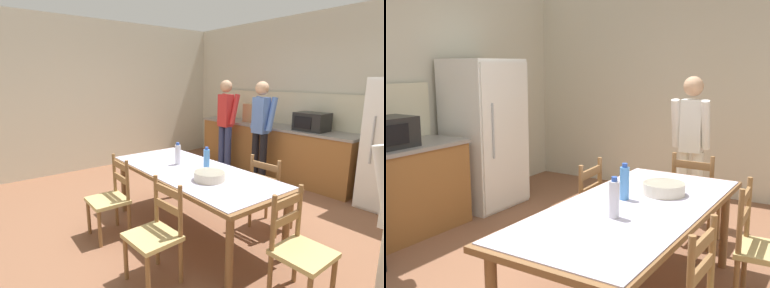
{
  "view_description": "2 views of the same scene",
  "coord_description": "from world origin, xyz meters",
  "views": [
    {
      "loc": [
        2.66,
        -2.39,
        1.77
      ],
      "look_at": [
        -0.27,
        -0.08,
        0.96
      ],
      "focal_mm": 28.0,
      "sensor_mm": 36.0,
      "label": 1
    },
    {
      "loc": [
        -2.66,
        -1.61,
        1.74
      ],
      "look_at": [
        -0.03,
        -0.0,
        1.19
      ],
      "focal_mm": 42.0,
      "sensor_mm": 36.0,
      "label": 2
    }
  ],
  "objects": [
    {
      "name": "paper_bag",
      "position": [
        -1.29,
        2.2,
        1.11
      ],
      "size": [
        0.24,
        0.16,
        0.36
      ],
      "primitive_type": "cube",
      "color": "tan",
      "rests_on": "kitchen_counter"
    },
    {
      "name": "chair_head_end",
      "position": [
        1.51,
        -0.39,
        0.44
      ],
      "size": [
        0.4,
        0.42,
        0.91
      ],
      "rotation": [
        0.0,
        0.0,
        1.58
      ],
      "color": "olive",
      "rests_on": "ground"
    },
    {
      "name": "serving_bowl",
      "position": [
        0.49,
        -0.45,
        0.81
      ],
      "size": [
        0.32,
        0.32,
        0.09
      ],
      "color": "beige",
      "rests_on": "dining_table"
    },
    {
      "name": "person_at_sink",
      "position": [
        -1.47,
        1.71,
        0.99
      ],
      "size": [
        0.44,
        0.3,
        1.75
      ],
      "rotation": [
        0.0,
        0.0,
        1.57
      ],
      "color": "navy",
      "rests_on": "ground"
    },
    {
      "name": "ground_plane",
      "position": [
        0.0,
        0.0,
        0.0
      ],
      "size": [
        8.32,
        8.32,
        0.0
      ],
      "primitive_type": "plane",
      "color": "brown"
    },
    {
      "name": "bottle_off_centre",
      "position": [
        0.21,
        -0.25,
        0.89
      ],
      "size": [
        0.07,
        0.07,
        0.27
      ],
      "color": "#4C8ED6",
      "rests_on": "dining_table"
    },
    {
      "name": "chair_side_near_right",
      "position": [
        0.59,
        -1.16,
        0.44
      ],
      "size": [
        0.44,
        0.42,
        0.91
      ],
      "rotation": [
        0.0,
        0.0,
        0.05
      ],
      "color": "olive",
      "rests_on": "ground"
    },
    {
      "name": "microwave",
      "position": [
        0.03,
        2.21,
        1.08
      ],
      "size": [
        0.5,
        0.39,
        0.3
      ],
      "color": "black",
      "rests_on": "kitchen_counter"
    },
    {
      "name": "wall_back",
      "position": [
        0.0,
        2.66,
        1.45
      ],
      "size": [
        6.52,
        0.12,
        2.9
      ],
      "primitive_type": "cube",
      "color": "beige",
      "rests_on": "ground"
    },
    {
      "name": "counter_splashback",
      "position": [
        -0.76,
        2.54,
        1.23
      ],
      "size": [
        3.18,
        0.03,
        0.6
      ],
      "primitive_type": "cube",
      "color": "beige",
      "rests_on": "kitchen_counter"
    },
    {
      "name": "wall_left",
      "position": [
        -3.26,
        0.0,
        1.45
      ],
      "size": [
        0.12,
        5.2,
        2.9
      ],
      "primitive_type": "cube",
      "color": "beige",
      "rests_on": "ground"
    },
    {
      "name": "bottle_near_centre",
      "position": [
        -0.18,
        -0.36,
        0.89
      ],
      "size": [
        0.07,
        0.07,
        0.27
      ],
      "color": "silver",
      "rests_on": "dining_table"
    },
    {
      "name": "person_at_counter",
      "position": [
        -0.6,
        1.69,
        0.98
      ],
      "size": [
        0.44,
        0.3,
        1.74
      ],
      "rotation": [
        0.0,
        0.0,
        1.57
      ],
      "color": "black",
      "rests_on": "ground"
    },
    {
      "name": "kitchen_counter",
      "position": [
        -0.76,
        2.23,
        0.47
      ],
      "size": [
        3.22,
        0.66,
        0.93
      ],
      "color": "brown",
      "rests_on": "ground"
    },
    {
      "name": "dining_table",
      "position": [
        0.1,
        -0.37,
        0.69
      ],
      "size": [
        2.25,
        1.01,
        0.76
      ],
      "rotation": [
        0.0,
        0.0,
        -0.02
      ],
      "color": "brown",
      "rests_on": "ground"
    },
    {
      "name": "chair_side_far_right",
      "position": [
        0.62,
        0.4,
        0.44
      ],
      "size": [
        0.44,
        0.42,
        0.91
      ],
      "rotation": [
        0.0,
        0.0,
        3.2
      ],
      "color": "olive",
      "rests_on": "ground"
    },
    {
      "name": "chair_side_near_left",
      "position": [
        -0.42,
        -1.14,
        0.44
      ],
      "size": [
        0.43,
        0.41,
        0.91
      ],
      "rotation": [
        0.0,
        0.0,
        -0.03
      ],
      "color": "olive",
      "rests_on": "ground"
    }
  ]
}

